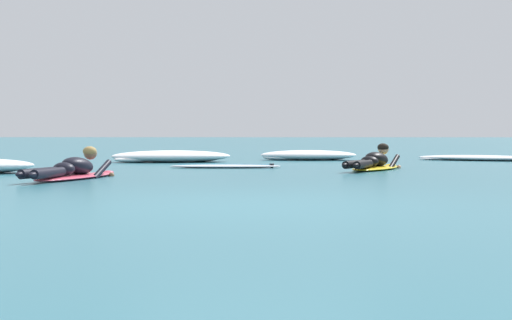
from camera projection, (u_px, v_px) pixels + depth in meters
ground_plane at (264, 163)px, 17.96m from camera, size 120.00×120.00×0.00m
surfer_near at (73, 170)px, 12.10m from camera, size 1.08×2.59×0.53m
surfer_far at (374, 163)px, 14.87m from camera, size 1.46×2.38×0.53m
drifting_surfboard at (226, 166)px, 15.69m from camera, size 2.21×0.57×0.16m
whitewater_mid_left at (481, 158)px, 19.37m from camera, size 3.09×1.89×0.13m
whitewater_mid_right at (171, 157)px, 18.47m from camera, size 2.93×1.65×0.27m
whitewater_back at (309, 155)px, 19.73m from camera, size 2.40×1.13×0.24m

